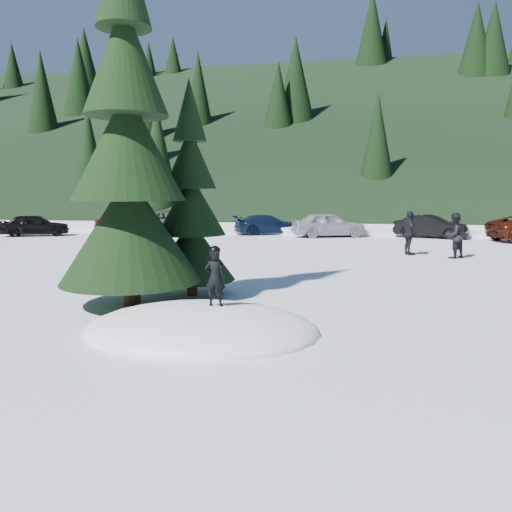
% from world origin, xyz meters
% --- Properties ---
extents(ground, '(200.00, 200.00, 0.00)m').
position_xyz_m(ground, '(0.00, 0.00, 0.00)').
color(ground, white).
rests_on(ground, ground).
extents(snow_mound, '(4.48, 3.52, 0.96)m').
position_xyz_m(snow_mound, '(0.00, 0.00, 0.00)').
color(snow_mound, white).
rests_on(snow_mound, ground).
extents(forest_hillside, '(200.00, 60.00, 25.00)m').
position_xyz_m(forest_hillside, '(0.00, 54.00, 12.50)').
color(forest_hillside, black).
rests_on(forest_hillside, ground).
extents(spruce_tall, '(3.20, 3.20, 8.60)m').
position_xyz_m(spruce_tall, '(-2.20, 1.80, 3.32)').
color(spruce_tall, black).
rests_on(spruce_tall, ground).
extents(spruce_short, '(2.20, 2.20, 5.37)m').
position_xyz_m(spruce_short, '(-1.20, 3.20, 2.10)').
color(spruce_short, black).
rests_on(spruce_short, ground).
extents(child_skier, '(0.40, 0.28, 1.06)m').
position_xyz_m(child_skier, '(0.24, 0.11, 1.01)').
color(child_skier, black).
rests_on(child_skier, snow_mound).
extents(adult_0, '(1.11, 1.09, 1.81)m').
position_xyz_m(adult_0, '(6.87, 12.11, 0.90)').
color(adult_0, black).
rests_on(adult_0, ground).
extents(adult_1, '(0.77, 1.18, 1.86)m').
position_xyz_m(adult_1, '(5.24, 12.85, 0.93)').
color(adult_1, black).
rests_on(adult_1, ground).
extents(car_0, '(4.24, 3.07, 1.34)m').
position_xyz_m(car_0, '(-16.06, 18.61, 0.67)').
color(car_0, black).
rests_on(car_0, ground).
extents(car_1, '(4.09, 2.20, 1.28)m').
position_xyz_m(car_1, '(-11.28, 20.96, 0.64)').
color(car_1, '#330D09').
rests_on(car_1, ground).
extents(car_2, '(5.86, 3.85, 1.50)m').
position_xyz_m(car_2, '(-8.28, 21.25, 0.75)').
color(car_2, '#484A4F').
rests_on(car_2, ground).
extents(car_3, '(4.59, 3.34, 1.23)m').
position_xyz_m(car_3, '(-2.28, 22.33, 0.62)').
color(car_3, black).
rests_on(car_3, ground).
extents(car_4, '(4.70, 3.12, 1.49)m').
position_xyz_m(car_4, '(1.57, 21.11, 0.74)').
color(car_4, '#989CA0').
rests_on(car_4, ground).
extents(car_5, '(4.30, 2.69, 1.34)m').
position_xyz_m(car_5, '(7.46, 21.54, 0.67)').
color(car_5, black).
rests_on(car_5, ground).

